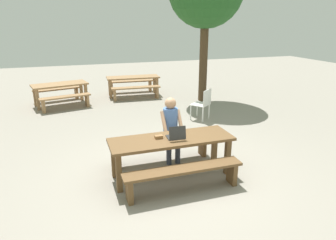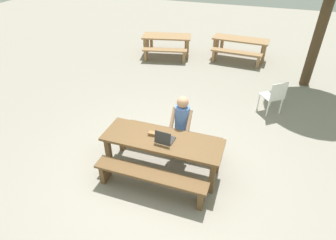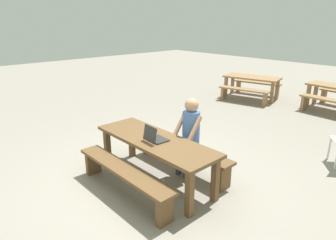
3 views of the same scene
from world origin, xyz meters
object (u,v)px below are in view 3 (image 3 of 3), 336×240
object	(u,v)px
laptop	(155,137)
person_seated	(189,131)
picnic_table_front	(155,145)
small_pouch	(149,133)
picnic_table_mid	(252,80)

from	to	relation	value
laptop	person_seated	xyz separation A→B (m)	(0.12, 0.62, -0.03)
picnic_table_front	small_pouch	world-z (taller)	small_pouch
picnic_table_front	person_seated	bearing A→B (deg)	71.74
picnic_table_front	laptop	bearing A→B (deg)	-43.04
small_pouch	person_seated	world-z (taller)	person_seated
picnic_table_front	small_pouch	distance (m)	0.26
small_pouch	laptop	bearing A→B (deg)	-22.70
small_pouch	picnic_table_mid	world-z (taller)	small_pouch
laptop	small_pouch	xyz separation A→B (m)	(-0.28, 0.12, -0.03)
person_seated	picnic_table_mid	distance (m)	5.48
person_seated	small_pouch	bearing A→B (deg)	-128.22
person_seated	laptop	bearing A→B (deg)	-100.96
small_pouch	picnic_table_mid	size ratio (longest dim) A/B	0.07
laptop	small_pouch	size ratio (longest dim) A/B	2.30
laptop	picnic_table_mid	xyz separation A→B (m)	(-1.95, 5.70, -0.18)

